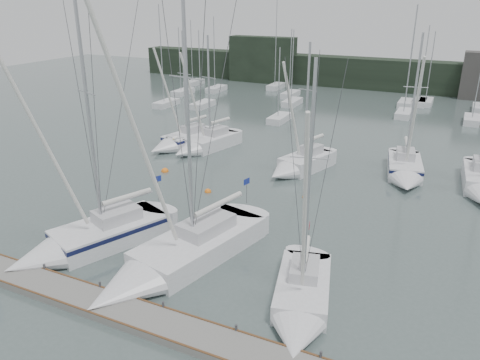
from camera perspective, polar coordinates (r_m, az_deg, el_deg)
name	(u,v)px	position (r m, az deg, el deg)	size (l,w,h in m)	color
ground	(175,265)	(28.13, -7.97, -10.21)	(160.00, 160.00, 0.00)	#4C5D5A
dock	(119,310)	(24.77, -14.53, -15.11)	(24.00, 2.00, 0.40)	slate
far_treeline	(376,74)	(83.73, 16.29, 12.31)	(90.00, 4.00, 5.00)	black
far_building_left	(262,60)	(87.19, 2.74, 14.45)	(12.00, 3.00, 8.00)	black
mast_forest	(341,103)	(69.41, 12.22, 9.21)	(61.45, 25.13, 14.57)	silver
sailboat_near_left	(82,242)	(30.45, -18.72, -7.16)	(6.82, 10.42, 16.34)	silver
sailboat_near_center	(167,263)	(27.15, -8.87, -9.98)	(6.32, 12.90, 18.30)	silver
sailboat_near_right	(300,307)	(23.91, 7.36, -15.11)	(4.45, 8.41, 13.20)	silver
sailboat_mid_a	(180,142)	(48.98, -7.34, 4.66)	(4.64, 8.50, 12.45)	silver
sailboat_mid_b	(203,145)	(47.69, -4.59, 4.26)	(4.62, 8.56, 12.11)	silver
sailboat_mid_c	(297,166)	(41.90, 6.97, 1.73)	(4.85, 7.90, 12.02)	silver
sailboat_mid_d	(405,172)	(42.53, 19.49, 0.93)	(4.10, 8.41, 12.92)	silver
buoy_a	(208,192)	(37.74, -3.94, -1.46)	(0.55, 0.55, 0.55)	orange
buoy_b	(306,197)	(36.99, 8.05, -2.12)	(0.57, 0.57, 0.57)	orange
buoy_c	(165,171)	(42.58, -9.14, 1.04)	(0.66, 0.66, 0.66)	orange
seagull	(175,138)	(24.45, -7.91, 5.10)	(0.99, 0.45, 0.19)	white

